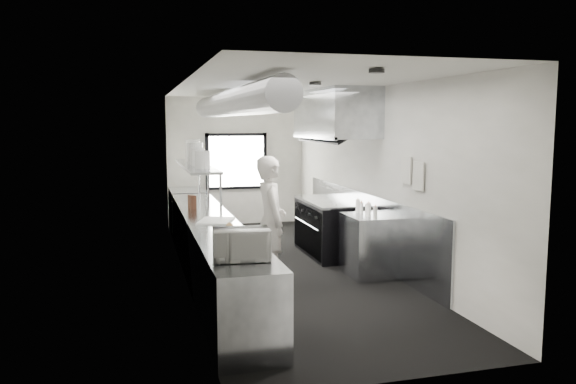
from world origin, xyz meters
TOP-DOWN VIEW (x-y plane):
  - floor at (0.00, 0.00)m, footprint 3.00×8.00m
  - ceiling at (0.00, 0.00)m, footprint 3.00×8.00m
  - wall_back at (0.00, 4.00)m, footprint 3.00×0.02m
  - wall_front at (0.00, -4.00)m, footprint 3.00×0.02m
  - wall_left at (-1.50, 0.00)m, footprint 0.02×8.00m
  - wall_right at (1.50, 0.00)m, footprint 0.02×8.00m
  - wall_cladding at (1.48, 0.30)m, footprint 0.03×5.50m
  - hvac_duct at (-0.70, 0.40)m, footprint 0.40×6.40m
  - service_window at (0.00, 3.96)m, footprint 1.36×0.05m
  - exhaust_hood at (1.10, 0.70)m, footprint 0.81×2.20m
  - prep_counter at (-1.15, -0.50)m, footprint 0.70×6.00m
  - pass_shelf at (-1.19, 1.00)m, footprint 0.45×3.00m
  - range at (1.04, 0.70)m, footprint 0.88×1.60m
  - bottle_station at (1.15, -0.70)m, footprint 0.65×0.80m
  - far_work_table at (-1.15, 3.20)m, footprint 0.70×1.20m
  - notice_sheet_a at (1.47, -1.20)m, footprint 0.02×0.28m
  - notice_sheet_b at (1.47, -1.55)m, footprint 0.02×0.28m
  - line_cook at (-0.39, -0.88)m, footprint 0.44×0.66m
  - microwave at (-1.16, -2.87)m, footprint 0.55×0.44m
  - deli_tub_a at (-1.32, -2.53)m, footprint 0.14×0.14m
  - deli_tub_b at (-1.27, -2.54)m, footprint 0.16×0.16m
  - newspaper at (-1.01, -1.58)m, footprint 0.39×0.44m
  - small_plate at (-1.03, -1.33)m, footprint 0.21×0.21m
  - pastry at (-1.03, -1.33)m, footprint 0.09×0.09m
  - cutting_board at (-1.10, -0.62)m, footprint 0.60×0.68m
  - knife_block at (-1.30, 0.64)m, footprint 0.12×0.21m
  - plate_stack_a at (-1.18, 0.19)m, footprint 0.26×0.26m
  - plate_stack_b at (-1.19, 0.71)m, footprint 0.22×0.22m
  - plate_stack_c at (-1.20, 1.05)m, footprint 0.27×0.27m
  - plate_stack_d at (-1.17, 1.77)m, footprint 0.27×0.27m
  - squeeze_bottle_a at (1.09, -1.04)m, footprint 0.08×0.08m
  - squeeze_bottle_b at (1.08, -0.82)m, footprint 0.07×0.07m
  - squeeze_bottle_c at (1.10, -0.72)m, footprint 0.06×0.06m
  - squeeze_bottle_d at (1.10, -0.52)m, footprint 0.07×0.07m
  - squeeze_bottle_e at (1.08, -0.41)m, footprint 0.07×0.07m

SIDE VIEW (x-z plane):
  - floor at x=0.00m, z-range -0.01..0.01m
  - prep_counter at x=-1.15m, z-range 0.00..0.90m
  - bottle_station at x=1.15m, z-range 0.00..0.90m
  - far_work_table at x=-1.15m, z-range 0.00..0.90m
  - range at x=1.04m, z-range 0.00..0.94m
  - wall_cladding at x=1.48m, z-range 0.00..1.10m
  - line_cook at x=-0.39m, z-range 0.00..1.81m
  - newspaper at x=-1.01m, z-range 0.90..0.91m
  - small_plate at x=-1.03m, z-range 0.90..0.91m
  - cutting_board at x=-1.10m, z-range 0.90..0.92m
  - deli_tub_a at x=-1.32m, z-range 0.90..1.00m
  - deli_tub_b at x=-1.27m, z-range 0.90..1.01m
  - pastry at x=-1.03m, z-range 0.91..1.00m
  - squeeze_bottle_c at x=1.10m, z-range 0.90..1.07m
  - squeeze_bottle_d at x=1.10m, z-range 0.90..1.07m
  - squeeze_bottle_a at x=1.09m, z-range 0.90..1.09m
  - squeeze_bottle_e at x=1.08m, z-range 0.90..1.10m
  - squeeze_bottle_b at x=1.08m, z-range 0.90..1.10m
  - knife_block at x=-1.30m, z-range 0.90..1.11m
  - microwave at x=-1.16m, z-range 0.90..1.21m
  - service_window at x=0.00m, z-range 0.77..2.02m
  - wall_back at x=0.00m, z-range 0.00..2.80m
  - wall_front at x=0.00m, z-range 0.00..2.80m
  - wall_left at x=-1.50m, z-range 0.00..2.80m
  - wall_right at x=1.50m, z-range 0.00..2.80m
  - pass_shelf at x=-1.19m, z-range 1.20..1.88m
  - notice_sheet_b at x=1.47m, z-range 1.36..1.74m
  - notice_sheet_a at x=1.47m, z-range 1.41..1.79m
  - plate_stack_a at x=-1.18m, z-range 1.57..1.83m
  - plate_stack_b at x=-1.19m, z-range 1.57..1.85m
  - plate_stack_c at x=-1.20m, z-range 1.57..1.92m
  - plate_stack_d at x=-1.17m, z-range 1.57..1.95m
  - exhaust_hood at x=1.10m, z-range 1.95..2.83m
  - hvac_duct at x=-0.70m, z-range 2.35..2.75m
  - ceiling at x=0.00m, z-range 2.79..2.80m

